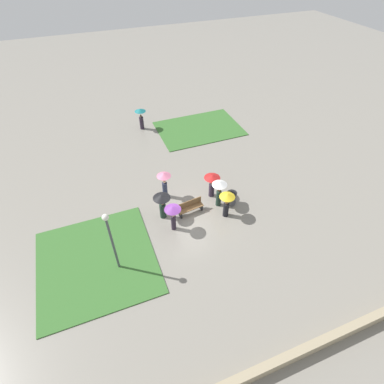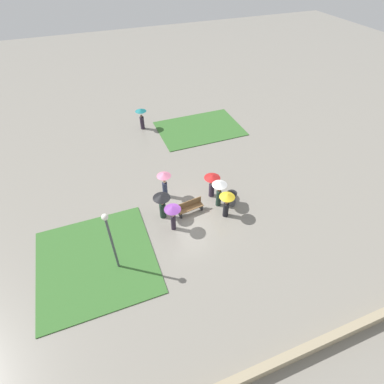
# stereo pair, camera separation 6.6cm
# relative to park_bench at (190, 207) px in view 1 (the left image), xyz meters

# --- Properties ---
(ground_plane) EXTENTS (90.00, 90.00, 0.00)m
(ground_plane) POSITION_rel_park_bench_xyz_m (-0.33, -0.35, -0.46)
(ground_plane) COLOR gray
(lawn_patch_near) EXTENTS (6.12, 6.39, 0.06)m
(lawn_patch_near) POSITION_rel_park_bench_xyz_m (-6.05, -1.63, -0.43)
(lawn_patch_near) COLOR #386B2D
(lawn_patch_near) RESTS_ON ground_plane
(lawn_patch_far) EXTENTS (7.16, 5.03, 0.06)m
(lawn_patch_far) POSITION_rel_park_bench_xyz_m (4.42, 9.27, -0.43)
(lawn_patch_far) COLOR #386B2D
(lawn_patch_far) RESTS_ON ground_plane
(parapet_wall) EXTENTS (45.00, 0.35, 0.70)m
(parapet_wall) POSITION_rel_park_bench_xyz_m (-0.33, -9.54, -0.12)
(parapet_wall) COLOR tan
(parapet_wall) RESTS_ON ground_plane
(park_bench) EXTENTS (1.69, 0.63, 0.90)m
(park_bench) POSITION_rel_park_bench_xyz_m (0.00, 0.00, 0.00)
(park_bench) COLOR brown
(park_bench) RESTS_ON ground_plane
(lamp_post) EXTENTS (0.32, 0.32, 4.02)m
(lamp_post) POSITION_rel_park_bench_xyz_m (-4.97, -2.41, 2.15)
(lamp_post) COLOR #474C51
(lamp_post) RESTS_ON ground_plane
(trash_bin) EXTENTS (0.64, 0.64, 0.94)m
(trash_bin) POSITION_rel_park_bench_xyz_m (2.75, -0.23, 0.01)
(trash_bin) COLOR #4C4C51
(trash_bin) RESTS_ON ground_plane
(crowd_person_white) EXTENTS (0.95, 0.95, 1.95)m
(crowd_person_white) POSITION_rel_park_bench_xyz_m (1.92, -0.03, 0.90)
(crowd_person_white) COLOR #1E3328
(crowd_person_white) RESTS_ON ground_plane
(crowd_person_yellow) EXTENTS (0.94, 0.94, 1.81)m
(crowd_person_yellow) POSITION_rel_park_bench_xyz_m (1.95, -1.05, 0.78)
(crowd_person_yellow) COLOR black
(crowd_person_yellow) RESTS_ON ground_plane
(crowd_person_black) EXTENTS (1.05, 1.05, 1.85)m
(crowd_person_black) POSITION_rel_park_bench_xyz_m (-1.69, 0.25, 0.82)
(crowd_person_black) COLOR #1E3328
(crowd_person_black) RESTS_ON ground_plane
(crowd_person_red) EXTENTS (1.05, 1.05, 1.72)m
(crowd_person_red) POSITION_rel_park_bench_xyz_m (1.87, 0.93, 0.72)
(crowd_person_red) COLOR #2D2333
(crowd_person_red) RESTS_ON ground_plane
(crowd_person_pink) EXTENTS (0.91, 0.91, 1.97)m
(crowd_person_pink) POSITION_rel_park_bench_xyz_m (-1.02, 1.97, 0.88)
(crowd_person_pink) COLOR #282D47
(crowd_person_pink) RESTS_ON ground_plane
(crowd_person_purple) EXTENTS (0.97, 0.97, 1.87)m
(crowd_person_purple) POSITION_rel_park_bench_xyz_m (-1.40, -0.93, 0.93)
(crowd_person_purple) COLOR #2D2333
(crowd_person_purple) RESTS_ON ground_plane
(lone_walker_far_path) EXTENTS (0.95, 0.95, 1.87)m
(lone_walker_far_path) POSITION_rel_park_bench_xyz_m (-0.27, 11.12, 0.77)
(lone_walker_far_path) COLOR #2D2333
(lone_walker_far_path) RESTS_ON ground_plane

